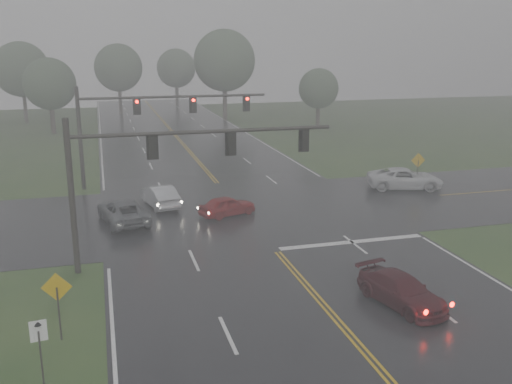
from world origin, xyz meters
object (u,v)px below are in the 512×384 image
object	(u,v)px
pickup_white	(404,189)
sedan_red	(227,216)
sedan_silver	(160,206)
signal_gantry_near	(156,162)
sedan_maroon	(400,305)
car_grey	(124,223)
signal_gantry_far	(140,116)

from	to	relation	value
pickup_white	sedan_red	bearing A→B (deg)	118.82
sedan_silver	sedan_red	bearing A→B (deg)	128.62
pickup_white	signal_gantry_near	xyz separation A→B (m)	(-19.76, -10.59, 5.28)
sedan_maroon	sedan_silver	distance (m)	19.81
car_grey	signal_gantry_far	size ratio (longest dim) A/B	0.36
sedan_maroon	signal_gantry_far	distance (m)	26.49
sedan_silver	pickup_white	distance (m)	18.62
sedan_silver	pickup_white	bearing A→B (deg)	168.46
sedan_maroon	sedan_red	xyz separation A→B (m)	(-4.30, 14.68, 0.00)
sedan_silver	car_grey	xyz separation A→B (m)	(-2.60, -3.09, 0.00)
sedan_maroon	sedan_red	world-z (taller)	sedan_maroon
pickup_white	signal_gantry_far	world-z (taller)	signal_gantry_far
car_grey	signal_gantry_far	xyz separation A→B (m)	(1.99, 9.44, 5.47)
sedan_silver	signal_gantry_far	size ratio (longest dim) A/B	0.31
sedan_maroon	sedan_red	size ratio (longest dim) A/B	1.19
car_grey	pickup_white	bearing A→B (deg)	177.49
sedan_maroon	car_grey	distance (m)	18.45
car_grey	signal_gantry_near	world-z (taller)	signal_gantry_near
pickup_white	signal_gantry_near	size ratio (longest dim) A/B	0.43
sedan_red	sedan_silver	size ratio (longest dim) A/B	0.84
sedan_silver	pickup_white	size ratio (longest dim) A/B	0.79
sedan_maroon	signal_gantry_near	world-z (taller)	signal_gantry_near
sedan_maroon	pickup_white	size ratio (longest dim) A/B	0.79
sedan_red	sedan_silver	xyz separation A→B (m)	(-3.97, 3.32, 0.00)
signal_gantry_far	car_grey	bearing A→B (deg)	-101.91
signal_gantry_near	signal_gantry_far	distance (m)	16.98
sedan_red	pickup_white	world-z (taller)	pickup_white
sedan_red	signal_gantry_near	xyz separation A→B (m)	(-5.11, -7.30, 5.28)
sedan_red	pickup_white	size ratio (longest dim) A/B	0.66
car_grey	signal_gantry_far	distance (m)	11.09
sedan_red	signal_gantry_near	world-z (taller)	signal_gantry_near
sedan_silver	car_grey	distance (m)	4.04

